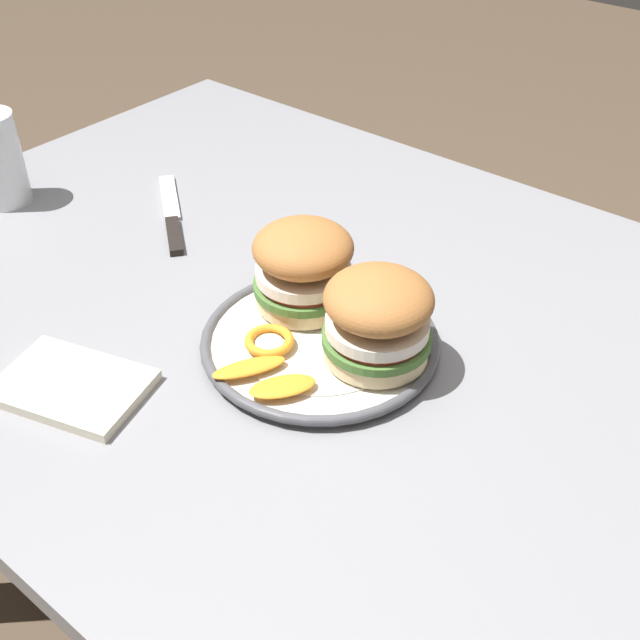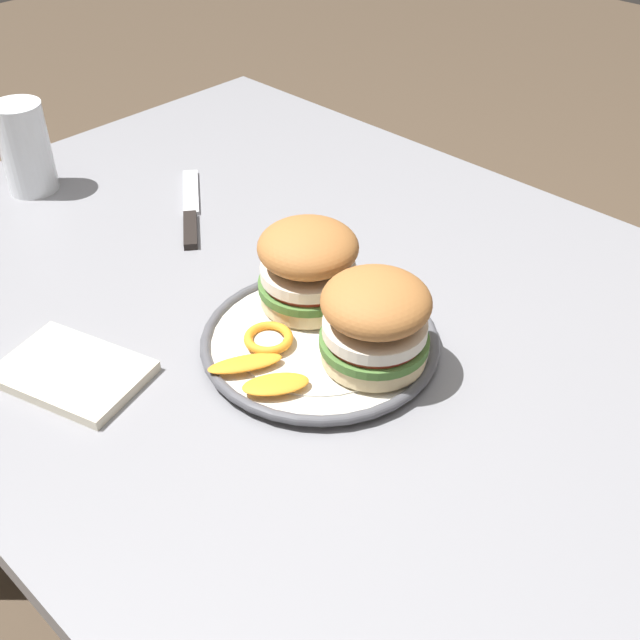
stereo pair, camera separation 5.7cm
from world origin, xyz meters
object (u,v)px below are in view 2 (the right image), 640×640
object	(u,v)px
dinner_plate	(320,342)
sandwich_half_right	(375,320)
drinking_glass	(27,154)
dining_table	(331,377)
sandwich_half_left	(308,264)
table_knife	(191,213)

from	to	relation	value
dinner_plate	sandwich_half_right	world-z (taller)	sandwich_half_right
sandwich_half_right	drinking_glass	xyz separation A→B (m)	(-0.63, -0.04, -0.01)
dining_table	sandwich_half_left	bearing A→B (deg)	-144.50
dining_table	sandwich_half_right	bearing A→B (deg)	-22.57
sandwich_half_left	drinking_glass	size ratio (longest dim) A/B	1.02
sandwich_half_left	sandwich_half_right	distance (m)	0.13
sandwich_half_left	drinking_glass	bearing A→B (deg)	-172.60
sandwich_half_left	sandwich_half_right	xyz separation A→B (m)	(0.12, -0.03, 0.00)
sandwich_half_left	drinking_glass	world-z (taller)	drinking_glass
dining_table	sandwich_half_right	world-z (taller)	sandwich_half_right
drinking_glass	sandwich_half_right	bearing A→B (deg)	3.72
drinking_glass	table_knife	world-z (taller)	drinking_glass
sandwich_half_left	dinner_plate	bearing A→B (deg)	-34.51
dinner_plate	sandwich_half_right	size ratio (longest dim) A/B	1.97
dinner_plate	drinking_glass	distance (m)	0.57
sandwich_half_left	drinking_glass	xyz separation A→B (m)	(-0.51, -0.07, -0.01)
dining_table	drinking_glass	size ratio (longest dim) A/B	9.88
dinner_plate	table_knife	distance (m)	0.35
dinner_plate	drinking_glass	size ratio (longest dim) A/B	2.01
sandwich_half_left	table_knife	world-z (taller)	sandwich_half_left
drinking_glass	table_knife	bearing A→B (deg)	26.75
dinner_plate	sandwich_half_left	bearing A→B (deg)	145.49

